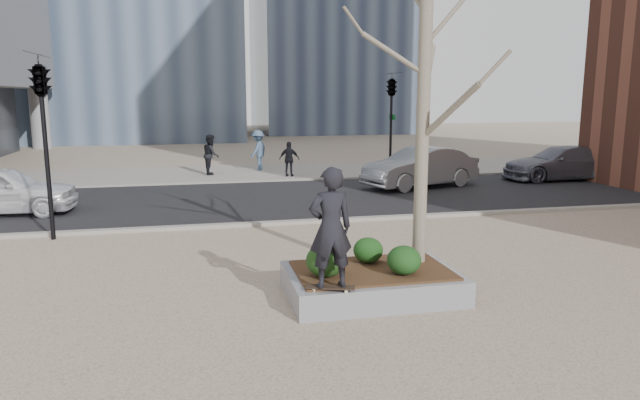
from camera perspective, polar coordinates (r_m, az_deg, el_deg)
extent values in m
plane|color=tan|center=(10.14, -0.30, -9.93)|extent=(120.00, 120.00, 0.00)
cube|color=black|center=(19.71, -6.49, 0.06)|extent=(60.00, 8.00, 0.02)
cube|color=gray|center=(26.60, -8.12, 2.70)|extent=(60.00, 6.00, 0.02)
cube|color=gray|center=(10.31, 5.19, -8.30)|extent=(3.00, 2.00, 0.45)
cube|color=#382314|center=(10.23, 5.21, -7.00)|extent=(2.70, 1.70, 0.04)
ellipsoid|color=black|center=(9.70, 0.56, -6.06)|extent=(0.67, 0.67, 0.57)
ellipsoid|color=#173912|center=(10.56, 4.83, -5.01)|extent=(0.55, 0.55, 0.47)
ellipsoid|color=#103514|center=(9.94, 8.40, -5.97)|extent=(0.59, 0.59, 0.50)
imported|color=black|center=(8.92, 1.05, -2.79)|extent=(0.72, 0.49, 1.92)
imported|color=gray|center=(22.40, 10.00, 3.22)|extent=(4.94, 2.97, 1.54)
imported|color=slate|center=(26.12, 22.92, 3.43)|extent=(4.97, 2.22, 1.42)
imported|color=black|center=(26.14, -10.84, 4.49)|extent=(0.71, 0.89, 1.79)
imported|color=#425B77|center=(27.35, -6.20, 4.98)|extent=(1.27, 1.41, 1.90)
imported|color=black|center=(25.04, -3.08, 4.10)|extent=(0.97, 0.69, 1.53)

